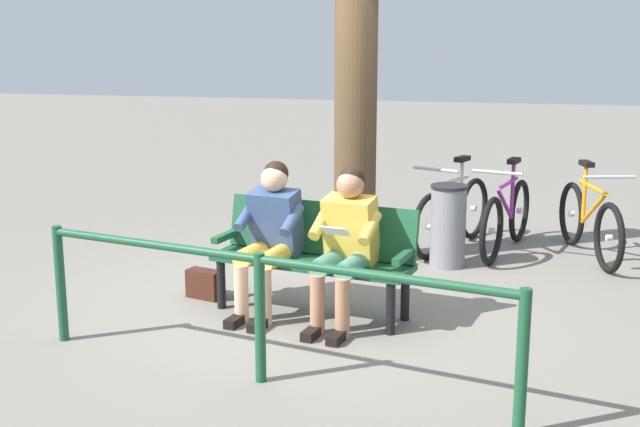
% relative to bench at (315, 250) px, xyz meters
% --- Properties ---
extents(ground_plane, '(40.00, 40.00, 0.00)m').
position_rel_bench_xyz_m(ground_plane, '(0.09, -0.11, -0.51)').
color(ground_plane, slate).
extents(bench, '(1.66, 0.77, 0.87)m').
position_rel_bench_xyz_m(bench, '(0.00, 0.00, 0.00)').
color(bench, '#194C2D').
rests_on(bench, ground).
extents(person_reading, '(0.54, 0.81, 1.20)m').
position_rel_bench_xyz_m(person_reading, '(-0.29, 0.22, 0.16)').
color(person_reading, gold).
rests_on(person_reading, ground).
extents(person_companion, '(0.54, 0.81, 1.20)m').
position_rel_bench_xyz_m(person_companion, '(0.34, 0.10, 0.16)').
color(person_companion, '#334772').
rests_on(person_companion, ground).
extents(handbag, '(0.33, 0.22, 0.24)m').
position_rel_bench_xyz_m(handbag, '(0.98, -0.11, -0.39)').
color(handbag, '#3F1E14').
rests_on(handbag, ground).
extents(tree_trunk, '(0.40, 0.40, 3.18)m').
position_rel_bench_xyz_m(tree_trunk, '(-0.02, -1.50, 1.08)').
color(tree_trunk, '#4C3823').
rests_on(tree_trunk, ground).
extents(litter_bin, '(0.35, 0.35, 0.78)m').
position_rel_bench_xyz_m(litter_bin, '(-0.92, -1.54, -0.11)').
color(litter_bin, slate).
rests_on(litter_bin, ground).
extents(bicycle_red, '(0.60, 1.63, 0.94)m').
position_rel_bench_xyz_m(bicycle_red, '(-2.24, -2.16, -0.15)').
color(bicycle_red, black).
rests_on(bicycle_red, ground).
extents(bicycle_purple, '(0.58, 1.64, 0.94)m').
position_rel_bench_xyz_m(bicycle_purple, '(-1.45, -2.18, -0.15)').
color(bicycle_purple, black).
rests_on(bicycle_purple, ground).
extents(bicycle_blue, '(0.72, 1.58, 0.94)m').
position_rel_bench_xyz_m(bicycle_blue, '(-0.91, -2.20, -0.15)').
color(bicycle_blue, black).
rests_on(bicycle_blue, ground).
extents(railing_fence, '(3.28, 0.79, 0.85)m').
position_rel_bench_xyz_m(railing_fence, '(0.02, 1.40, 0.09)').
color(railing_fence, '#194C2D').
rests_on(railing_fence, ground).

